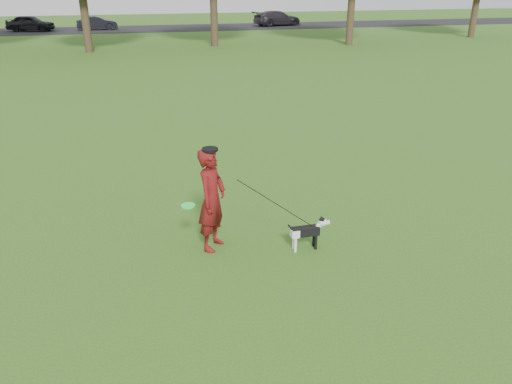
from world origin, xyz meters
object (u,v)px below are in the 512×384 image
object	(u,v)px
man	(212,200)
dog	(308,230)
car_left	(30,23)
car_mid	(97,23)
car_right	(277,18)

from	to	relation	value
man	dog	size ratio (longest dim) A/B	2.33
man	dog	xyz separation A→B (m)	(1.54, -0.45, -0.53)
dog	car_left	distance (m)	42.02
car_left	car_mid	world-z (taller)	car_left
car_left	car_right	world-z (taller)	car_right
car_left	car_mid	size ratio (longest dim) A/B	1.13
car_mid	car_right	xyz separation A→B (m)	(16.38, 0.00, 0.11)
car_left	car_right	xyz separation A→B (m)	(21.77, 0.00, 0.02)
dog	car_left	bearing A→B (deg)	104.26
man	car_mid	size ratio (longest dim) A/B	0.52
dog	car_right	world-z (taller)	car_right
car_right	dog	bearing A→B (deg)	150.05
car_right	car_mid	bearing A→B (deg)	75.72
car_mid	car_right	distance (m)	16.38
man	car_left	size ratio (longest dim) A/B	0.46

